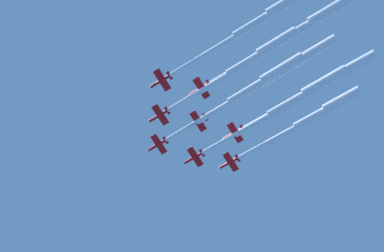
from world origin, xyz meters
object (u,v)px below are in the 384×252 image
at_px(jet_starboard_outer, 296,32).
at_px(jet_trail_port, 324,83).
at_px(jet_port_inner, 246,62).
at_px(jet_port_outer, 312,117).
at_px(jet_starboard_inner, 290,102).
at_px(jet_lead, 249,89).
at_px(jet_port_mid, 285,69).
at_px(jet_starboard_mid, 254,23).

height_order(jet_starboard_outer, jet_trail_port, jet_starboard_outer).
relative_size(jet_port_inner, jet_port_outer, 1.02).
height_order(jet_port_outer, jet_trail_port, jet_port_outer).
height_order(jet_starboard_inner, jet_port_outer, jet_port_outer).
height_order(jet_lead, jet_starboard_outer, jet_lead).
bearing_deg(jet_starboard_inner, jet_port_inner, -90.25).
relative_size(jet_port_mid, jet_port_outer, 1.03).
xyz_separation_m(jet_port_inner, jet_starboard_mid, (12.11, -8.72, -0.34)).
distance_m(jet_starboard_mid, jet_port_outer, 45.86).
xyz_separation_m(jet_lead, jet_trail_port, (20.79, 17.17, -1.18)).
bearing_deg(jet_starboard_mid, jet_lead, 136.49).
distance_m(jet_port_inner, jet_port_outer, 35.80).
relative_size(jet_starboard_inner, jet_starboard_outer, 1.08).
distance_m(jet_starboard_inner, jet_starboard_outer, 27.12).
distance_m(jet_starboard_mid, jet_starboard_outer, 15.29).
bearing_deg(jet_port_outer, jet_port_inner, -91.70).
relative_size(jet_lead, jet_port_mid, 1.09).
bearing_deg(jet_port_inner, jet_starboard_outer, 13.00).
relative_size(jet_port_inner, jet_port_mid, 0.99).
relative_size(jet_lead, jet_starboard_outer, 1.06).
bearing_deg(jet_port_inner, jet_trail_port, 63.49).
bearing_deg(jet_trail_port, jet_port_mid, -114.56).
bearing_deg(jet_port_mid, jet_port_outer, 105.12).
height_order(jet_starboard_inner, jet_starboard_mid, jet_starboard_inner).
distance_m(jet_port_inner, jet_port_mid, 15.17).
xyz_separation_m(jet_starboard_inner, jet_port_outer, (0.96, 12.33, 2.65)).
xyz_separation_m(jet_port_mid, jet_starboard_outer, (12.37, -8.66, -0.73)).
distance_m(jet_port_inner, jet_starboard_outer, 20.10).
xyz_separation_m(jet_starboard_mid, jet_port_outer, (-11.05, 44.41, 2.89)).
xyz_separation_m(jet_lead, jet_port_inner, (7.36, -9.76, -2.35)).
xyz_separation_m(jet_starboard_inner, jet_port_mid, (7.04, -10.19, 2.47)).
height_order(jet_port_inner, jet_trail_port, jet_trail_port).
bearing_deg(jet_port_outer, jet_port_mid, -74.88).
bearing_deg(jet_lead, jet_port_mid, 13.25).
bearing_deg(jet_lead, jet_starboard_inner, 61.28).
bearing_deg(jet_lead, jet_starboard_outer, -11.05).
bearing_deg(jet_port_mid, jet_starboard_mid, -77.22).
bearing_deg(jet_lead, jet_starboard_mid, -43.51).
distance_m(jet_port_mid, jet_port_outer, 23.33).
xyz_separation_m(jet_starboard_inner, jet_trail_port, (13.33, 3.57, 1.27)).
height_order(jet_lead, jet_starboard_mid, jet_lead).
bearing_deg(jet_starboard_inner, jet_trail_port, 14.98).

